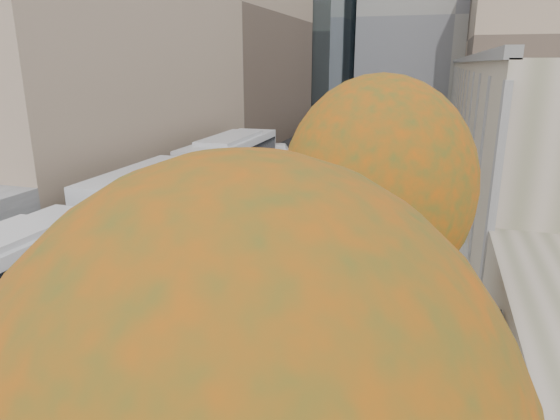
% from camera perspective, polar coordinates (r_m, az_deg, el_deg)
% --- Properties ---
extents(bus_platform, '(4.25, 150.00, 0.15)m').
position_cam_1_polar(bus_platform, '(34.78, 2.59, 3.48)').
color(bus_platform, '#AEAEAE').
rests_on(bus_platform, ground).
extents(sidewalk, '(4.75, 150.00, 0.08)m').
position_cam_1_polar(sidewalk, '(33.71, 15.86, 2.39)').
color(sidewalk, gray).
rests_on(sidewalk, ground).
extents(building_tan, '(18.00, 92.00, 8.00)m').
position_cam_1_polar(building_tan, '(62.84, 27.74, 11.07)').
color(building_tan, gray).
rests_on(building_tan, ground).
extents(building_midrise, '(24.00, 46.00, 25.00)m').
position_cam_1_polar(building_midrise, '(47.62, -18.95, 21.20)').
color(building_midrise, gray).
rests_on(building_midrise, ground).
extents(building_far_block, '(30.00, 18.00, 30.00)m').
position_cam_1_polar(building_far_block, '(94.07, 19.26, 19.92)').
color(building_far_block, gray).
rests_on(building_far_block, ground).
extents(bus_shelter, '(1.90, 4.40, 2.53)m').
position_cam_1_polar(bus_shelter, '(10.47, 20.73, -17.53)').
color(bus_shelter, '#383A3F').
rests_on(bus_shelter, sidewalk).
extents(tree_c, '(4.20, 4.20, 7.28)m').
position_cam_1_polar(tree_c, '(11.16, 11.11, 2.62)').
color(tree_c, black).
rests_on(tree_c, sidewalk).
extents(bus_far, '(3.13, 19.27, 3.20)m').
position_cam_1_polar(bus_far, '(28.70, -8.81, 3.95)').
color(bus_far, silver).
rests_on(bus_far, ground).
extents(distant_car, '(2.51, 4.13, 1.31)m').
position_cam_1_polar(distant_car, '(42.94, -0.02, 6.77)').
color(distant_car, white).
rests_on(distant_car, ground).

